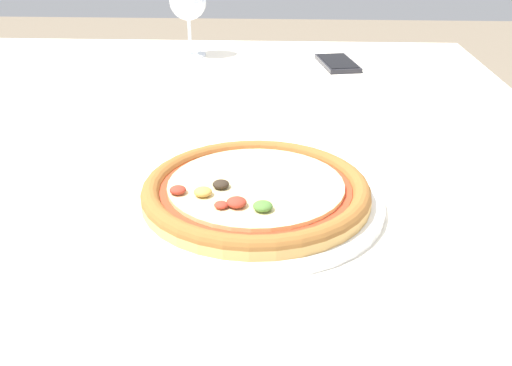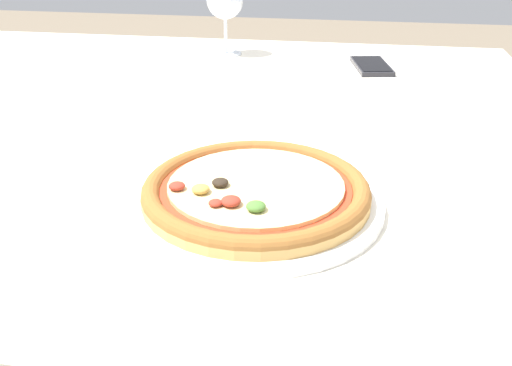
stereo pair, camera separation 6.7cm
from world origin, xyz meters
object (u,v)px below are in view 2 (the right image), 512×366
object	(u,v)px
wine_glass_far_left	(225,3)
cell_phone	(372,66)
pizza_plate	(256,193)
dining_table	(170,153)

from	to	relation	value
wine_glass_far_left	cell_phone	size ratio (longest dim) A/B	1.08
wine_glass_far_left	pizza_plate	bearing A→B (deg)	-75.39
dining_table	pizza_plate	distance (m)	0.38
dining_table	wine_glass_far_left	world-z (taller)	wine_glass_far_left
dining_table	pizza_plate	size ratio (longest dim) A/B	4.47
wine_glass_far_left	cell_phone	xyz separation A→B (m)	(0.34, -0.07, -0.11)
wine_glass_far_left	cell_phone	distance (m)	0.37
dining_table	wine_glass_far_left	size ratio (longest dim) A/B	8.16
wine_glass_far_left	cell_phone	world-z (taller)	wine_glass_far_left
dining_table	wine_glass_far_left	distance (m)	0.47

